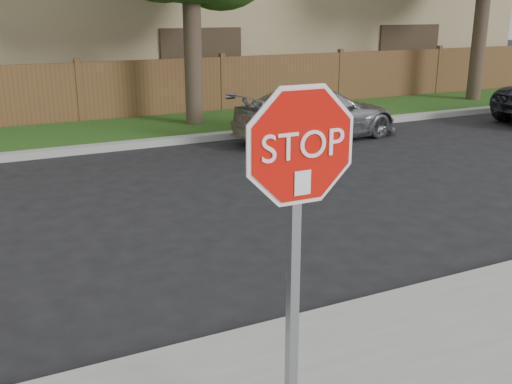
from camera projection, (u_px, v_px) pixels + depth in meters
ground at (308, 320)px, 5.85m from camera, size 90.00×90.00×0.00m
far_curb at (111, 147)px, 12.81m from camera, size 70.00×0.30×0.15m
grass_strip at (95, 134)px, 14.23m from camera, size 70.00×3.00×0.12m
fence at (80, 94)px, 15.38m from camera, size 70.00×0.12×1.60m
stop_sign at (298, 197)px, 3.62m from camera, size 1.01×0.13×2.55m
sedan_right at (317, 114)px, 13.72m from camera, size 4.28×2.21×1.19m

